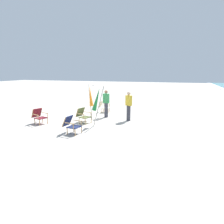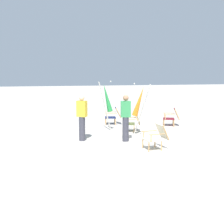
{
  "view_description": "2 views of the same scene",
  "coord_description": "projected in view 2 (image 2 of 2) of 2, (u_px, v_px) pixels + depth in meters",
  "views": [
    {
      "loc": [
        10.29,
        5.43,
        2.73
      ],
      "look_at": [
        0.47,
        2.17,
        0.6
      ],
      "focal_mm": 32.0,
      "sensor_mm": 36.0,
      "label": 1
    },
    {
      "loc": [
        -11.13,
        4.22,
        2.47
      ],
      "look_at": [
        0.44,
        1.63,
        0.89
      ],
      "focal_mm": 50.0,
      "sensor_mm": 36.0,
      "label": 2
    }
  ],
  "objects": [
    {
      "name": "beach_chair_back_left",
      "position": [
        133.0,
        121.0,
        12.67
      ],
      "size": [
        0.75,
        0.84,
        0.81
      ],
      "color": "#515B33",
      "rests_on": "ground"
    },
    {
      "name": "beach_chair_mid_center",
      "position": [
        114.0,
        115.0,
        14.39
      ],
      "size": [
        0.68,
        0.82,
        0.79
      ],
      "color": "#19234C",
      "rests_on": "ground"
    },
    {
      "name": "person_near_chairs",
      "position": [
        126.0,
        118.0,
        10.88
      ],
      "size": [
        0.25,
        0.37,
        1.63
      ],
      "color": "#383842",
      "rests_on": "ground"
    },
    {
      "name": "beach_chair_back_right",
      "position": [
        157.0,
        136.0,
        9.81
      ],
      "size": [
        0.64,
        0.77,
        0.8
      ],
      "color": "beige",
      "rests_on": "ground"
    },
    {
      "name": "person_by_waterline",
      "position": [
        82.0,
        117.0,
        10.98
      ],
      "size": [
        0.36,
        0.39,
        1.63
      ],
      "color": "#383842",
      "rests_on": "ground"
    },
    {
      "name": "umbrella_furled_green",
      "position": [
        107.0,
        98.0,
        12.71
      ],
      "size": [
        0.34,
        0.65,
        2.06
      ],
      "color": "#B7B2A8",
      "rests_on": "ground"
    },
    {
      "name": "beach_chair_front_right",
      "position": [
        172.0,
        116.0,
        13.98
      ],
      "size": [
        0.78,
        0.86,
        0.8
      ],
      "color": "maroon",
      "rests_on": "ground"
    },
    {
      "name": "ground_plane",
      "position": [
        156.0,
        135.0,
        12.0
      ],
      "size": [
        80.0,
        80.0,
        0.0
      ],
      "primitive_type": "plane",
      "color": "#B2AAA0"
    },
    {
      "name": "umbrella_furled_orange",
      "position": [
        139.0,
        102.0,
        11.61
      ],
      "size": [
        0.7,
        0.6,
        2.02
      ],
      "color": "#B7B2A8",
      "rests_on": "ground"
    }
  ]
}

